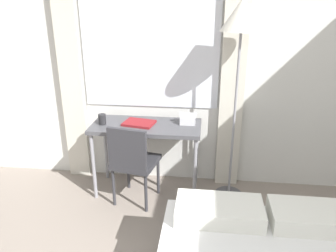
% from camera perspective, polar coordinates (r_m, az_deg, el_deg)
% --- Properties ---
extents(wall_back_with_window, '(5.36, 0.13, 2.70)m').
position_cam_1_polar(wall_back_with_window, '(3.38, 3.07, 11.56)').
color(wall_back_with_window, silver).
rests_on(wall_back_with_window, ground_plane).
extents(desk, '(1.09, 0.50, 0.75)m').
position_cam_1_polar(desk, '(3.29, -3.80, -0.97)').
color(desk, '#4C4C51').
rests_on(desk, ground_plane).
extents(desk_chair, '(0.47, 0.47, 0.84)m').
position_cam_1_polar(desk_chair, '(3.18, -6.14, -5.83)').
color(desk_chair, '#333338').
rests_on(desk_chair, ground_plane).
extents(standing_lamp, '(0.37, 0.37, 1.94)m').
position_cam_1_polar(standing_lamp, '(3.01, 12.63, 16.20)').
color(standing_lamp, '#4C4C51').
rests_on(standing_lamp, ground_plane).
extents(telephone, '(0.17, 0.14, 0.11)m').
position_cam_1_polar(telephone, '(3.28, 3.43, 1.23)').
color(telephone, silver).
rests_on(telephone, desk).
extents(book, '(0.33, 0.27, 0.02)m').
position_cam_1_polar(book, '(3.28, -5.07, 0.53)').
color(book, maroon).
rests_on(book, desk).
extents(mug, '(0.08, 0.08, 0.10)m').
position_cam_1_polar(mug, '(3.32, -11.40, 1.16)').
color(mug, '#262628').
rests_on(mug, desk).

